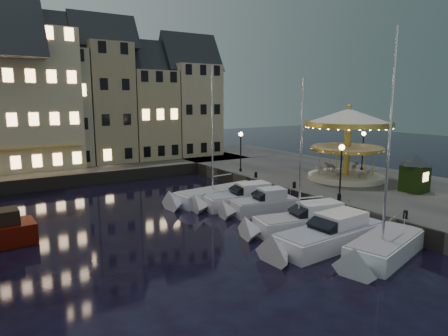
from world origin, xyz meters
TOP-DOWN VIEW (x-y plane):
  - ground at (0.00, 0.00)m, footprint 160.00×160.00m
  - quay_east at (14.00, 6.00)m, footprint 16.00×56.00m
  - quay_north at (-8.00, 28.00)m, footprint 44.00×12.00m
  - quaywall_e at (6.00, 6.00)m, footprint 0.15×44.00m
  - quaywall_n at (-6.00, 22.00)m, footprint 48.00×0.15m
  - streetlamp_b at (7.20, 1.00)m, footprint 0.44×0.44m
  - streetlamp_c at (7.20, 14.50)m, footprint 0.44×0.44m
  - streetlamp_d at (18.50, 8.00)m, footprint 0.44×0.44m
  - bollard_a at (6.60, -5.00)m, footprint 0.30×0.30m
  - bollard_b at (6.60, 0.50)m, footprint 0.30×0.30m
  - bollard_c at (6.60, 5.50)m, footprint 0.30×0.30m
  - bollard_d at (6.60, 11.00)m, footprint 0.30×0.30m
  - townhouse_nc at (-8.00, 30.00)m, footprint 6.82×8.00m
  - townhouse_nd at (-2.25, 30.00)m, footprint 5.50×8.00m
  - townhouse_ne at (3.20, 30.00)m, footprint 6.16×8.00m
  - townhouse_nf at (9.25, 30.00)m, footprint 6.82×8.00m
  - motorboat_a at (2.38, -6.44)m, footprint 7.43×4.09m
  - motorboat_b at (1.11, -3.46)m, footprint 8.89×3.04m
  - motorboat_c at (1.87, -0.61)m, footprint 8.48×3.77m
  - motorboat_d at (2.01, 4.35)m, footprint 6.35×2.86m
  - motorboat_e at (1.82, 6.83)m, footprint 7.93×3.24m
  - motorboat_f at (0.95, 9.41)m, footprint 9.38×3.27m
  - carousel at (13.31, 5.69)m, footprint 8.12×8.12m
  - ticket_kiosk at (14.10, -0.81)m, footprint 2.94×2.94m

SIDE VIEW (x-z plane):
  - ground at x=0.00m, z-range 0.00..0.00m
  - motorboat_f at x=0.95m, z-range -5.68..6.73m
  - motorboat_a at x=2.38m, z-range -5.62..6.69m
  - motorboat_d at x=2.01m, z-range -0.44..1.71m
  - motorboat_e at x=1.82m, z-range -0.43..1.72m
  - motorboat_b at x=1.11m, z-range -0.43..1.72m
  - quay_east at x=14.00m, z-range 0.00..1.30m
  - quay_north at x=-8.00m, z-range 0.00..1.30m
  - quaywall_e at x=6.00m, z-range 0.00..1.30m
  - quaywall_n at x=-6.00m, z-range 0.00..1.30m
  - motorboat_c at x=1.87m, z-range -4.94..6.29m
  - bollard_a at x=6.60m, z-range 1.32..1.89m
  - bollard_b at x=6.60m, z-range 1.32..1.89m
  - bollard_c at x=6.60m, z-range 1.32..1.89m
  - bollard_d at x=6.60m, z-range 1.32..1.89m
  - ticket_kiosk at x=14.10m, z-range 1.62..5.07m
  - streetlamp_b at x=7.20m, z-range 1.93..6.10m
  - streetlamp_c at x=7.20m, z-range 1.93..6.10m
  - streetlamp_d at x=18.50m, z-range 1.93..6.10m
  - carousel at x=13.31m, z-range 2.43..9.53m
  - townhouse_ne at x=3.20m, z-range 1.38..14.18m
  - townhouse_nf at x=9.25m, z-range 1.38..15.18m
  - townhouse_nc at x=-8.00m, z-range 1.38..16.18m
  - townhouse_nd at x=-2.25m, z-range 1.38..17.18m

